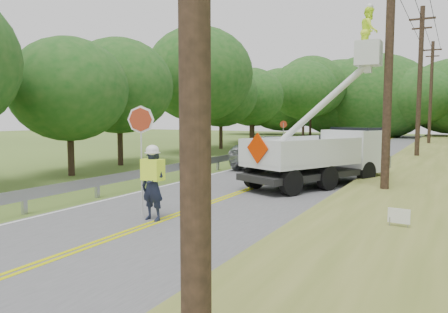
% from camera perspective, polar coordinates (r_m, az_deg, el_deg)
% --- Properties ---
extents(ground, '(140.00, 140.00, 0.00)m').
position_cam_1_polar(ground, '(10.74, -15.45, -10.66)').
color(ground, '#4B6327').
rests_on(ground, ground).
extents(road, '(7.20, 96.00, 0.03)m').
position_cam_1_polar(road, '(22.81, 9.47, -2.07)').
color(road, '#515154').
rests_on(road, ground).
extents(guardrail, '(0.18, 48.00, 0.77)m').
position_cam_1_polar(guardrail, '(25.12, 1.43, -0.08)').
color(guardrail, '#9EA1A6').
rests_on(guardrail, ground).
extents(utility_poles, '(1.60, 43.30, 10.00)m').
position_cam_1_polar(utility_poles, '(24.69, 23.23, 10.36)').
color(utility_poles, black).
rests_on(utility_poles, ground).
extents(treeline_left, '(10.68, 56.20, 10.84)m').
position_cam_1_polar(treeline_left, '(42.60, 3.64, 9.01)').
color(treeline_left, '#332319').
rests_on(treeline_left, ground).
extents(treeline_horizon, '(55.33, 13.76, 12.08)m').
position_cam_1_polar(treeline_horizon, '(64.28, 21.65, 7.27)').
color(treeline_horizon, '#164C17').
rests_on(treeline_horizon, ground).
extents(flagger, '(1.19, 0.52, 3.20)m').
position_cam_1_polar(flagger, '(12.25, -9.37, -3.05)').
color(flagger, '#191E33').
rests_on(flagger, road).
extents(bucket_truck, '(5.02, 7.22, 6.77)m').
position_cam_1_polar(bucket_truck, '(19.02, 14.37, 1.01)').
color(bucket_truck, black).
rests_on(bucket_truck, road).
extents(suv_silver, '(3.18, 6.55, 1.79)m').
position_cam_1_polar(suv_silver, '(24.84, 6.76, 0.67)').
color(suv_silver, '#B2B5BA').
rests_on(suv_silver, road).
extents(suv_darkgrey, '(2.16, 4.85, 1.38)m').
position_cam_1_polar(suv_darkgrey, '(35.78, 12.83, 1.66)').
color(suv_darkgrey, '#33353A').
rests_on(suv_darkgrey, road).
extents(stop_sign_permanent, '(0.48, 0.32, 2.59)m').
position_cam_1_polar(stop_sign_permanent, '(32.19, 7.79, 3.16)').
color(stop_sign_permanent, '#9EA1A6').
rests_on(stop_sign_permanent, ground).
extents(yard_sign, '(0.51, 0.07, 0.74)m').
position_cam_1_polar(yard_sign, '(11.22, 21.98, -7.39)').
color(yard_sign, white).
rests_on(yard_sign, ground).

